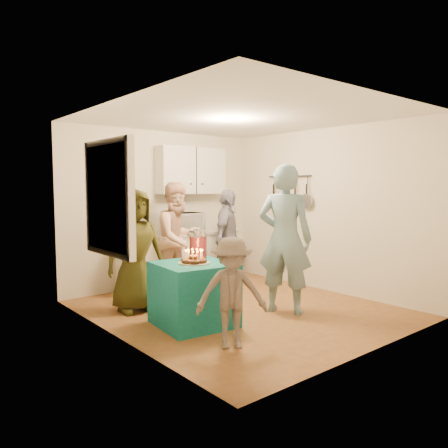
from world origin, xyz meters
TOP-DOWN VIEW (x-y plane):
  - floor at (0.00, 0.00)m, footprint 4.00×4.00m
  - ceiling at (0.00, 0.00)m, footprint 4.00×4.00m
  - back_wall at (0.00, 2.00)m, footprint 3.60×3.60m
  - left_wall at (-1.80, 0.00)m, footprint 4.00×4.00m
  - right_wall at (1.80, 0.00)m, footprint 4.00×4.00m
  - window_night at (-1.77, 0.30)m, footprint 0.04×1.00m
  - counter at (0.20, 1.70)m, footprint 2.20×0.58m
  - countertop at (0.20, 1.70)m, footprint 2.24×0.62m
  - upper_cabinet at (0.50, 1.85)m, footprint 1.30×0.30m
  - pot_rack at (1.72, 0.70)m, footprint 0.12×1.00m
  - microwave at (0.26, 1.70)m, footprint 0.61×0.44m
  - party_table at (-0.88, -0.14)m, footprint 0.94×0.94m
  - donut_cake at (-0.90, -0.18)m, footprint 0.38×0.38m
  - punch_jar at (-0.63, 0.11)m, footprint 0.22×0.22m
  - man_birthday at (0.36, -0.47)m, footprint 0.76×0.86m
  - woman_back_left at (-1.14, 0.85)m, footprint 0.86×0.61m
  - woman_back_center at (-0.16, 1.27)m, footprint 0.92×0.75m
  - woman_back_right at (0.70, 1.11)m, footprint 1.01×0.87m
  - child_near_left at (-1.01, -1.00)m, footprint 0.87×0.76m

SIDE VIEW (x-z plane):
  - floor at x=0.00m, z-range 0.00..0.00m
  - party_table at x=-0.88m, z-range 0.00..0.76m
  - counter at x=0.20m, z-range 0.00..0.86m
  - child_near_left at x=-1.01m, z-range 0.00..1.16m
  - woman_back_right at x=0.70m, z-range 0.00..1.63m
  - woman_back_left at x=-1.14m, z-range 0.00..1.66m
  - donut_cake at x=-0.90m, z-range 0.76..0.94m
  - woman_back_center at x=-0.16m, z-range 0.00..1.74m
  - countertop at x=0.20m, z-range 0.86..0.91m
  - punch_jar at x=-0.63m, z-range 0.76..1.10m
  - man_birthday at x=0.36m, z-range 0.00..1.98m
  - microwave at x=0.26m, z-range 0.91..1.23m
  - back_wall at x=0.00m, z-range 1.30..1.30m
  - left_wall at x=-1.80m, z-range 1.30..1.30m
  - right_wall at x=1.80m, z-range 1.30..1.30m
  - window_night at x=-1.77m, z-range 0.95..2.15m
  - pot_rack at x=1.72m, z-range 1.30..1.90m
  - upper_cabinet at x=0.50m, z-range 1.55..2.35m
  - ceiling at x=0.00m, z-range 2.60..2.60m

